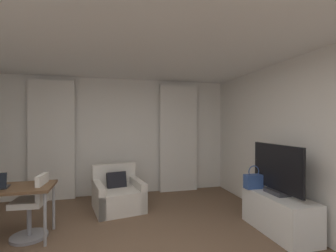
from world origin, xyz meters
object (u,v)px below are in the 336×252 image
(tv_console, at_px, (279,213))
(handbag_primary, at_px, (254,181))
(desk_chair, at_px, (32,210))
(tv_flatscreen, at_px, (277,171))
(armchair, at_px, (118,195))

(tv_console, xyz_separation_m, handbag_primary, (-0.15, 0.40, 0.40))
(desk_chair, distance_m, tv_console, 3.52)
(tv_flatscreen, distance_m, handbag_primary, 0.45)
(tv_flatscreen, bearing_deg, handbag_primary, 112.35)
(armchair, height_order, tv_console, armchair)
(armchair, bearing_deg, tv_console, -34.77)
(armchair, relative_size, handbag_primary, 2.77)
(tv_console, height_order, handbag_primary, handbag_primary)
(tv_flatscreen, bearing_deg, armchair, 145.94)
(desk_chair, relative_size, tv_console, 0.78)
(armchair, height_order, handbag_primary, handbag_primary)
(armchair, xyz_separation_m, handbag_primary, (2.10, -1.16, 0.41))
(armchair, distance_m, tv_flatscreen, 2.78)
(desk_chair, distance_m, handbag_primary, 3.33)
(desk_chair, bearing_deg, tv_flatscreen, -10.93)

